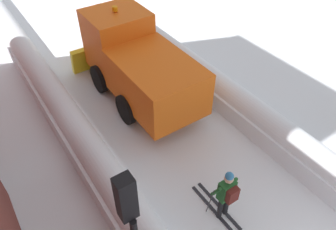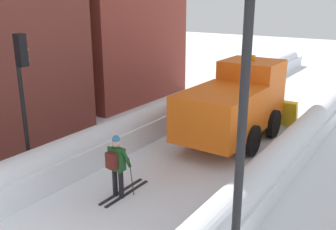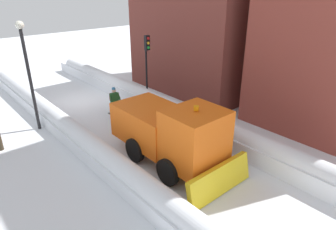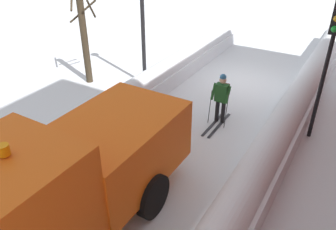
# 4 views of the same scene
# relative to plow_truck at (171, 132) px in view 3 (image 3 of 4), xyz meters

# --- Properties ---
(ground_plane) EXTENTS (80.00, 80.00, 0.00)m
(ground_plane) POSITION_rel_plow_truck_xyz_m (-0.29, 0.48, -1.48)
(ground_plane) COLOR white
(snowbank_left) EXTENTS (1.10, 36.00, 1.23)m
(snowbank_left) POSITION_rel_plow_truck_xyz_m (-3.00, 0.48, -0.90)
(snowbank_left) COLOR white
(snowbank_left) RESTS_ON ground
(snowbank_right) EXTENTS (1.10, 36.00, 1.09)m
(snowbank_right) POSITION_rel_plow_truck_xyz_m (2.41, 0.48, -0.99)
(snowbank_right) COLOR white
(snowbank_right) RESTS_ON ground
(building_brick_near) EXTENTS (7.40, 9.10, 10.42)m
(building_brick_near) POSITION_rel_plow_truck_xyz_m (-9.15, -6.43, 3.74)
(building_brick_near) COLOR brown
(building_brick_near) RESTS_ON ground
(plow_truck) EXTENTS (3.20, 5.98, 3.12)m
(plow_truck) POSITION_rel_plow_truck_xyz_m (0.00, 0.00, 0.00)
(plow_truck) COLOR orange
(plow_truck) RESTS_ON ground
(skier) EXTENTS (0.62, 1.80, 1.81)m
(skier) POSITION_rel_plow_truck_xyz_m (-0.81, -5.90, -0.48)
(skier) COLOR black
(skier) RESTS_ON ground
(traffic_light_pole) EXTENTS (0.28, 0.42, 4.34)m
(traffic_light_pole) POSITION_rel_plow_truck_xyz_m (-3.70, -6.47, 1.57)
(traffic_light_pole) COLOR black
(traffic_light_pole) RESTS_ON ground
(street_lamp) EXTENTS (0.40, 0.40, 5.65)m
(street_lamp) POSITION_rel_plow_truck_xyz_m (3.21, -7.18, 2.06)
(street_lamp) COLOR black
(street_lamp) RESTS_ON ground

